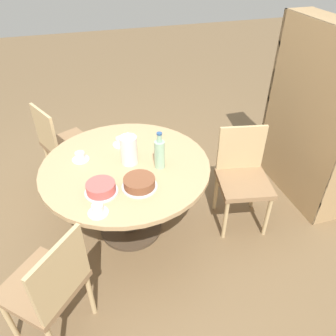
% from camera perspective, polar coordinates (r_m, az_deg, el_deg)
% --- Properties ---
extents(ground_plane, '(14.00, 14.00, 0.00)m').
position_cam_1_polar(ground_plane, '(3.00, -6.39, -10.34)').
color(ground_plane, brown).
extents(dining_table, '(1.30, 1.30, 0.70)m').
position_cam_1_polar(dining_table, '(2.62, -7.19, -2.03)').
color(dining_table, '#473828').
rests_on(dining_table, ground_plane).
extents(chair_a, '(0.59, 0.59, 0.87)m').
position_cam_1_polar(chair_a, '(2.16, -20.02, -18.67)').
color(chair_a, tan).
rests_on(chair_a, ground_plane).
extents(chair_b, '(0.49, 0.49, 0.87)m').
position_cam_1_polar(chair_b, '(2.85, 12.88, -1.26)').
color(chair_b, tan).
rests_on(chair_b, ground_plane).
extents(chair_c, '(0.56, 0.56, 0.87)m').
position_cam_1_polar(chair_c, '(3.36, -17.89, 4.22)').
color(chair_c, tan).
rests_on(chair_c, ground_plane).
extents(bookshelf, '(1.05, 0.28, 1.61)m').
position_cam_1_polar(bookshelf, '(3.21, 23.47, 7.85)').
color(bookshelf, tan).
rests_on(bookshelf, ground_plane).
extents(coffee_pot, '(0.13, 0.13, 0.27)m').
position_cam_1_polar(coffee_pot, '(2.49, -6.83, 3.28)').
color(coffee_pot, white).
rests_on(coffee_pot, dining_table).
extents(water_bottle, '(0.08, 0.08, 0.30)m').
position_cam_1_polar(water_bottle, '(2.42, -1.46, 2.53)').
color(water_bottle, '#99C6A3').
rests_on(water_bottle, dining_table).
extents(cake_main, '(0.25, 0.25, 0.08)m').
position_cam_1_polar(cake_main, '(2.29, -5.01, -2.63)').
color(cake_main, silver).
rests_on(cake_main, dining_table).
extents(cake_second, '(0.23, 0.23, 0.08)m').
position_cam_1_polar(cake_second, '(2.28, -11.60, -3.48)').
color(cake_second, silver).
rests_on(cake_second, dining_table).
extents(cup_a, '(0.13, 0.13, 0.07)m').
position_cam_1_polar(cup_a, '(2.76, -8.27, 4.50)').
color(cup_a, silver).
rests_on(cup_a, dining_table).
extents(cup_b, '(0.13, 0.13, 0.07)m').
position_cam_1_polar(cup_b, '(2.14, -12.13, -7.17)').
color(cup_b, silver).
rests_on(cup_b, dining_table).
extents(cup_c, '(0.13, 0.13, 0.07)m').
position_cam_1_polar(cup_c, '(2.64, -15.03, 1.86)').
color(cup_c, silver).
rests_on(cup_c, dining_table).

